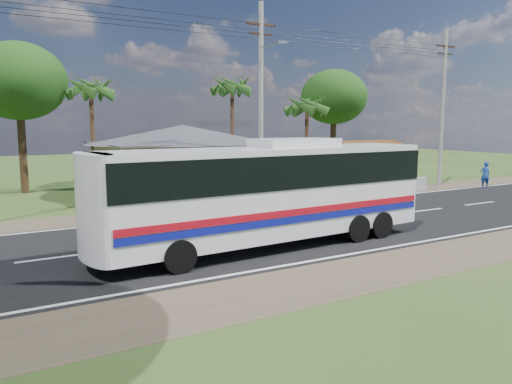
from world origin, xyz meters
TOP-DOWN VIEW (x-y plane):
  - ground at (0.00, 0.00)m, footprint 120.00×120.00m
  - road at (0.00, 0.00)m, footprint 120.00×16.00m
  - house at (1.00, 13.00)m, footprint 12.40×10.00m
  - waiting_shed at (13.00, 8.50)m, footprint 5.20×4.48m
  - concrete_barrier at (12.00, 5.60)m, footprint 7.00×0.30m
  - utility_poles at (2.67, 6.49)m, footprint 32.80×2.22m
  - palm_near at (9.50, 11.00)m, footprint 2.80×2.80m
  - palm_mid at (6.00, 15.50)m, footprint 2.80×2.80m
  - palm_far at (-4.00, 16.00)m, footprint 2.80×2.80m
  - tree_behind_house at (-8.00, 18.00)m, footprint 6.00×6.00m
  - tree_behind_shed at (16.00, 16.00)m, footprint 5.60×5.60m
  - coach_bus at (-1.92, -2.32)m, footprint 12.79×3.23m
  - motorcycle at (5.56, 5.92)m, footprint 2.06×1.17m
  - person at (20.12, 4.32)m, footprint 0.79×0.67m

SIDE VIEW (x-z plane):
  - ground at x=0.00m, z-range 0.00..0.00m
  - road at x=0.00m, z-range -0.01..0.02m
  - concrete_barrier at x=12.00m, z-range 0.00..0.90m
  - motorcycle at x=5.56m, z-range 0.00..1.02m
  - person at x=20.12m, z-range 0.00..1.84m
  - coach_bus at x=-1.92m, z-range 0.28..4.22m
  - house at x=1.00m, z-range 0.14..5.14m
  - waiting_shed at x=13.00m, z-range 1.05..4.40m
  - palm_near at x=9.50m, z-range 2.36..9.06m
  - utility_poles at x=2.67m, z-range 0.27..11.27m
  - palm_far at x=-4.00m, z-range 2.83..10.53m
  - tree_behind_shed at x=16.00m, z-range 2.17..11.19m
  - tree_behind_house at x=-8.00m, z-range 2.31..11.92m
  - palm_mid at x=6.00m, z-range 3.06..11.26m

